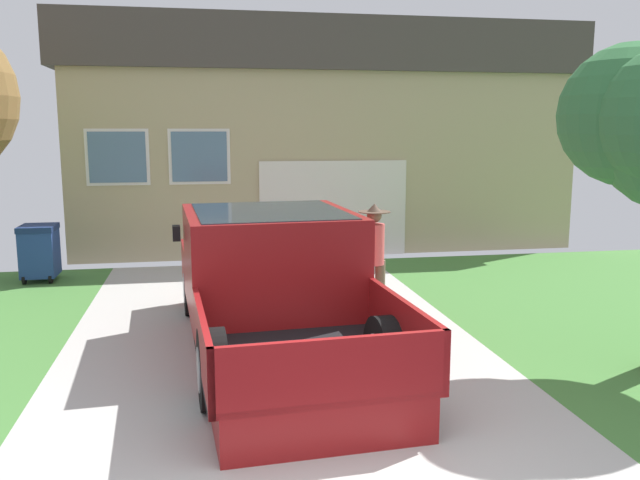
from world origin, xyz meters
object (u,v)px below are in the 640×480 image
(pickup_truck, at_px, (271,283))
(house_with_garage, at_px, (311,136))
(wheeled_trash_bin, at_px, (39,251))
(person_with_hat, at_px, (374,255))
(handbag, at_px, (360,316))

(pickup_truck, relative_size, house_with_garage, 0.48)
(pickup_truck, bearing_deg, wheeled_trash_bin, 127.79)
(person_with_hat, relative_size, handbag, 4.24)
(wheeled_trash_bin, bearing_deg, person_with_hat, -33.20)
(handbag, distance_m, wheeled_trash_bin, 6.21)
(pickup_truck, xyz_separation_m, person_with_hat, (1.53, 0.76, 0.17))
(person_with_hat, xyz_separation_m, wheeled_trash_bin, (-5.25, 3.43, -0.39))
(house_with_garage, bearing_deg, person_with_hat, -92.98)
(handbag, xyz_separation_m, house_with_garage, (0.65, 8.12, 2.41))
(person_with_hat, distance_m, handbag, 0.88)
(person_with_hat, height_order, house_with_garage, house_with_garage)
(person_with_hat, xyz_separation_m, handbag, (-0.23, -0.20, -0.82))
(pickup_truck, height_order, handbag, pickup_truck)
(pickup_truck, xyz_separation_m, handbag, (1.30, 0.57, -0.65))
(pickup_truck, height_order, house_with_garage, house_with_garage)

